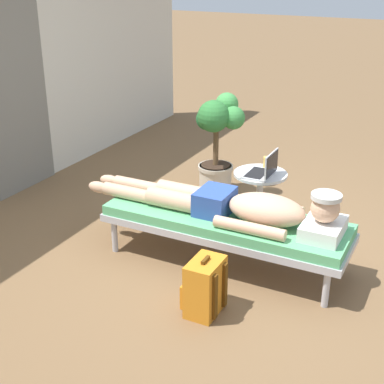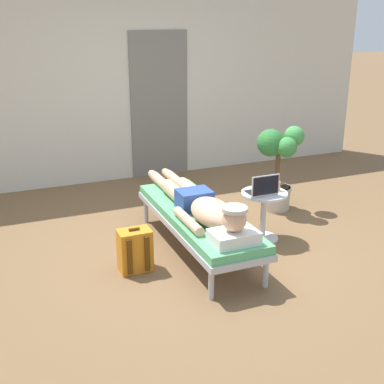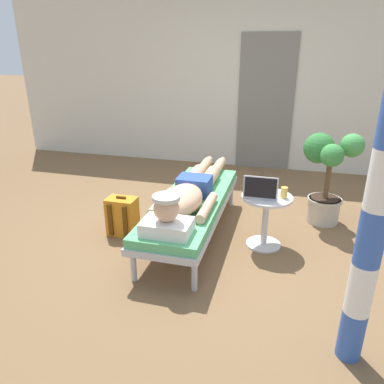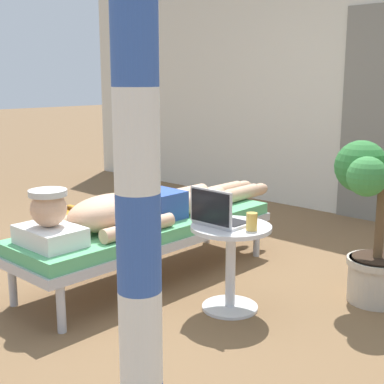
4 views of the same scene
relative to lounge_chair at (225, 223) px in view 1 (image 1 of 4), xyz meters
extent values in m
plane|color=brown|center=(0.18, -0.02, -0.35)|extent=(40.00, 40.00, 0.00)
cube|color=slate|center=(0.49, 2.54, 0.67)|extent=(0.84, 0.03, 2.04)
cylinder|color=#B7B7BC|center=(-0.26, 0.89, -0.21)|extent=(0.05, 0.05, 0.28)
cylinder|color=#B7B7BC|center=(0.26, 0.89, -0.21)|extent=(0.05, 0.05, 0.28)
cylinder|color=#B7B7BC|center=(-0.26, -0.89, -0.21)|extent=(0.05, 0.05, 0.28)
cylinder|color=#B7B7BC|center=(0.26, -0.89, -0.21)|extent=(0.05, 0.05, 0.28)
cube|color=#B7B7BC|center=(0.00, 0.00, -0.04)|extent=(0.62, 1.99, 0.06)
cube|color=#59B272|center=(0.00, 0.00, 0.03)|extent=(0.60, 1.95, 0.08)
cube|color=white|center=(0.00, -0.77, 0.13)|extent=(0.40, 0.28, 0.11)
sphere|color=#D8A884|center=(0.00, -0.77, 0.29)|extent=(0.21, 0.21, 0.21)
cylinder|color=silver|center=(0.00, -0.77, 0.38)|extent=(0.22, 0.22, 0.03)
ellipsoid|color=#D8A884|center=(0.00, -0.33, 0.19)|extent=(0.35, 0.60, 0.23)
cylinder|color=#D8A884|center=(-0.22, -0.28, 0.12)|extent=(0.09, 0.55, 0.09)
cylinder|color=#D8A884|center=(0.22, -0.28, 0.12)|extent=(0.09, 0.55, 0.09)
cube|color=#2D4C9E|center=(0.00, 0.10, 0.17)|extent=(0.33, 0.26, 0.19)
cylinder|color=#D8A884|center=(-0.09, 0.44, 0.15)|extent=(0.15, 0.42, 0.15)
cylinder|color=#D8A884|center=(-0.09, 0.87, 0.13)|extent=(0.11, 0.44, 0.11)
ellipsoid|color=#D8A884|center=(-0.09, 1.16, 0.12)|extent=(0.09, 0.20, 0.10)
cylinder|color=#D8A884|center=(0.09, 0.44, 0.15)|extent=(0.15, 0.42, 0.15)
cylinder|color=#D8A884|center=(0.09, 0.87, 0.13)|extent=(0.11, 0.44, 0.11)
ellipsoid|color=#D8A884|center=(0.09, 1.16, 0.12)|extent=(0.09, 0.20, 0.10)
cylinder|color=silver|center=(0.74, -0.02, -0.34)|extent=(0.34, 0.34, 0.02)
cylinder|color=silver|center=(0.74, -0.02, -0.09)|extent=(0.06, 0.06, 0.48)
cylinder|color=silver|center=(0.74, -0.02, 0.16)|extent=(0.48, 0.48, 0.02)
cube|color=silver|center=(0.68, -0.02, 0.19)|extent=(0.31, 0.22, 0.02)
cube|color=black|center=(0.68, -0.01, 0.20)|extent=(0.27, 0.15, 0.00)
cube|color=silver|center=(0.68, -0.13, 0.30)|extent=(0.31, 0.01, 0.21)
cube|color=black|center=(0.68, -0.14, 0.30)|extent=(0.29, 0.00, 0.19)
cylinder|color=gold|center=(0.89, -0.01, 0.23)|extent=(0.06, 0.06, 0.10)
cube|color=orange|center=(-0.70, -0.16, -0.15)|extent=(0.30, 0.20, 0.40)
cube|color=orange|center=(-0.70, -0.04, -0.22)|extent=(0.23, 0.04, 0.18)
cube|color=#56330C|center=(-0.78, -0.27, -0.15)|extent=(0.04, 0.02, 0.34)
cube|color=#56330C|center=(-0.62, -0.27, -0.15)|extent=(0.04, 0.02, 0.34)
cube|color=#56330C|center=(-0.70, -0.16, 0.07)|extent=(0.10, 0.02, 0.02)
cylinder|color=#BFB29E|center=(1.33, 0.69, -0.21)|extent=(0.34, 0.34, 0.28)
cylinder|color=#BFB29E|center=(1.33, 0.69, -0.09)|extent=(0.37, 0.37, 0.04)
cylinder|color=#332319|center=(1.33, 0.69, -0.06)|extent=(0.31, 0.31, 0.01)
cylinder|color=brown|center=(1.33, 0.69, 0.16)|extent=(0.06, 0.06, 0.45)
sphere|color=#429347|center=(1.51, 0.66, 0.55)|extent=(0.24, 0.24, 0.24)
sphere|color=#23602D|center=(1.31, 0.79, 0.43)|extent=(0.23, 0.23, 0.23)
sphere|color=#2D7233|center=(1.20, 0.66, 0.50)|extent=(0.32, 0.32, 0.32)
sphere|color=#38843D|center=(1.32, 0.50, 0.47)|extent=(0.23, 0.23, 0.23)
camera|label=1|loc=(-3.63, -1.54, 1.95)|focal=51.58mm
camera|label=2|loc=(-1.84, -4.27, 1.95)|focal=47.53mm
camera|label=3|loc=(0.88, -3.26, 1.47)|focal=34.10mm
camera|label=4|loc=(2.67, -2.42, 1.03)|focal=50.68mm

